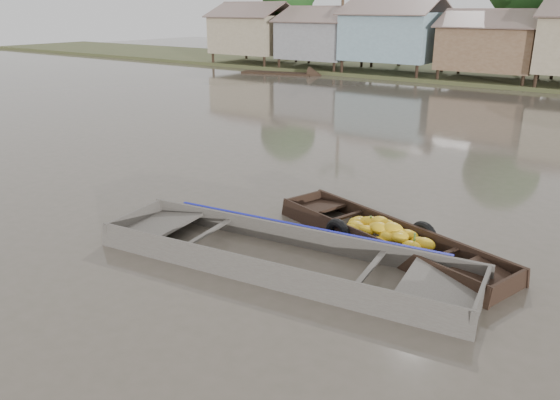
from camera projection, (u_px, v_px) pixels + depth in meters
The scene contains 3 objects.
ground at pixel (239, 258), 10.72m from camera, with size 120.00×120.00×0.00m, color #504A3D.
banana_boat at pixel (384, 237), 11.29m from camera, with size 5.64×2.83×0.75m.
viewer_boat at pixel (283, 261), 10.44m from camera, with size 7.61×2.95×0.60m.
Camera 1 is at (6.36, -7.40, 4.66)m, focal length 35.00 mm.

